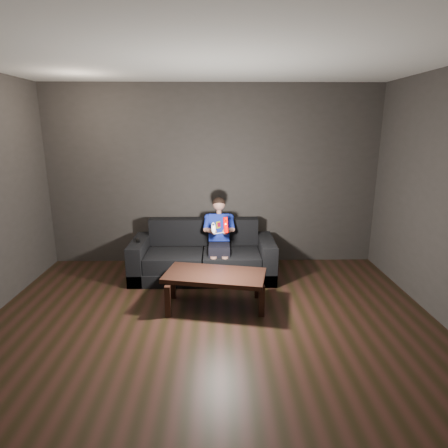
{
  "coord_description": "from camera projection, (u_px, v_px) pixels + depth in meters",
  "views": [
    {
      "loc": [
        0.07,
        -3.17,
        2.08
      ],
      "look_at": [
        0.15,
        1.55,
        0.85
      ],
      "focal_mm": 30.0,
      "sensor_mm": 36.0,
      "label": 1
    }
  ],
  "objects": [
    {
      "name": "floor",
      "position": [
        211.0,
        350.0,
        3.59
      ],
      "size": [
        5.0,
        5.0,
        0.0
      ],
      "primitive_type": "plane",
      "color": "black",
      "rests_on": "ground"
    },
    {
      "name": "back_wall",
      "position": [
        213.0,
        176.0,
        5.67
      ],
      "size": [
        5.0,
        0.04,
        2.7
      ],
      "primitive_type": "cube",
      "color": "#383431",
      "rests_on": "ground"
    },
    {
      "name": "ceiling",
      "position": [
        208.0,
        45.0,
        2.91
      ],
      "size": [
        5.0,
        5.0,
        0.02
      ],
      "primitive_type": "cube",
      "color": "silver",
      "rests_on": "back_wall"
    },
    {
      "name": "sofa",
      "position": [
        203.0,
        259.0,
        5.34
      ],
      "size": [
        2.0,
        0.86,
        0.77
      ],
      "color": "black",
      "rests_on": "floor"
    },
    {
      "name": "child",
      "position": [
        219.0,
        232.0,
        5.19
      ],
      "size": [
        0.43,
        0.53,
        1.06
      ],
      "color": "black",
      "rests_on": "sofa"
    },
    {
      "name": "wii_remote_red",
      "position": [
        226.0,
        225.0,
        4.74
      ],
      "size": [
        0.07,
        0.08,
        0.2
      ],
      "color": "#EF0100",
      "rests_on": "child"
    },
    {
      "name": "nunchuk_white",
      "position": [
        214.0,
        228.0,
        4.75
      ],
      "size": [
        0.08,
        0.1,
        0.15
      ],
      "color": "white",
      "rests_on": "child"
    },
    {
      "name": "wii_remote_black",
      "position": [
        138.0,
        240.0,
        5.17
      ],
      "size": [
        0.08,
        0.16,
        0.03
      ],
      "color": "black",
      "rests_on": "sofa"
    },
    {
      "name": "coffee_table",
      "position": [
        215.0,
        278.0,
        4.38
      ],
      "size": [
        1.25,
        0.8,
        0.42
      ],
      "color": "black",
      "rests_on": "floor"
    }
  ]
}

